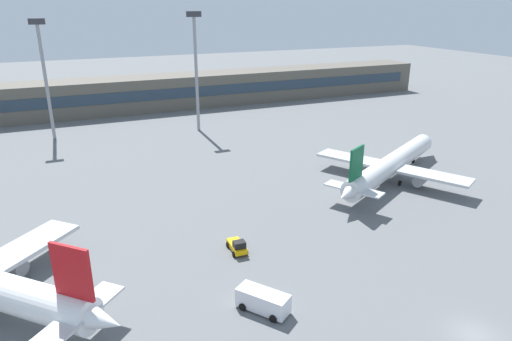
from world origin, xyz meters
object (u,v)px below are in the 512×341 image
Objects in this scene: baggage_tug_yellow at (238,246)px; floodlight_tower_east at (44,71)px; floodlight_tower_west at (196,64)px; service_van_white at (263,301)px; airplane_mid at (393,163)px.

floodlight_tower_east is (-18.94, 61.91, 13.79)m from baggage_tug_yellow.
floodlight_tower_west reaches higher than baggage_tug_yellow.
service_van_white reaches higher than baggage_tug_yellow.
baggage_tug_yellow is 11.51m from service_van_white.
service_van_white is at bearing -99.18° from baggage_tug_yellow.
service_van_white is at bearing -145.81° from airplane_mid.
airplane_mid reaches higher than baggage_tug_yellow.
airplane_mid is at bearing -43.89° from floodlight_tower_east.
baggage_tug_yellow is 0.14× the size of floodlight_tower_west.
floodlight_tower_west is (-20.56, 43.69, 12.44)m from airplane_mid.
service_van_white is 70.09m from floodlight_tower_west.
floodlight_tower_west reaches higher than airplane_mid.
airplane_mid is at bearing 34.19° from service_van_white.
floodlight_tower_west is 1.05× the size of floodlight_tower_east.
airplane_mid is 72.72m from floodlight_tower_east.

